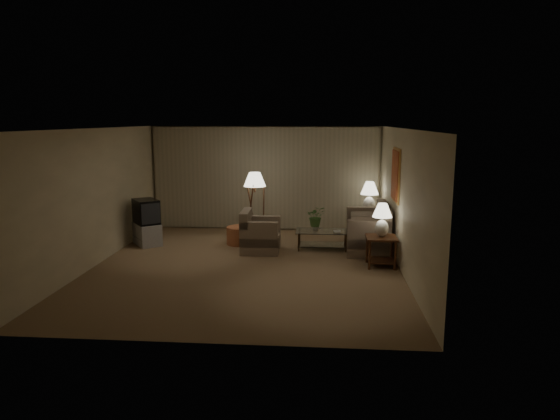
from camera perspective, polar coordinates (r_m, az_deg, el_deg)
The scene contains 16 objects.
ground at distance 10.00m, azimuth -3.83°, elevation -6.38°, with size 7.00×7.00×0.00m, color olive.
room_shell at distance 11.13m, azimuth -2.68°, elevation 4.53°, with size 6.04×7.02×2.72m.
sofa at distance 11.34m, azimuth 9.92°, elevation -2.41°, with size 1.87×1.05×0.80m.
armchair at distance 10.95m, azimuth -2.23°, elevation -2.92°, with size 0.87×0.83×0.72m.
side_table_near at distance 10.04m, azimuth 11.48°, elevation -4.02°, with size 0.59×0.59×0.60m.
side_table_far at distance 12.57m, azimuth 10.09°, elevation -1.19°, with size 0.47×0.39×0.60m.
table_lamp_near at distance 9.92m, azimuth 11.60°, elevation -0.80°, with size 0.38×0.38×0.66m.
table_lamp_far at distance 12.45m, azimuth 10.19°, elevation 1.77°, with size 0.44×0.44×0.76m.
coffee_table at distance 11.21m, azimuth 4.86°, elevation -3.07°, with size 1.18×0.64×0.41m.
tv_cabinet at distance 11.98m, azimuth -14.93°, elevation -2.66°, with size 0.83×0.89×0.50m, color #A9A9AB.
crt_tv at distance 11.87m, azimuth -15.05°, elevation -0.17°, with size 0.77×0.80×0.56m, color black.
floor_lamp at distance 11.94m, azimuth -2.88°, elevation 0.61°, with size 0.53×0.53×1.63m.
ottoman at distance 11.67m, azimuth -4.61°, elevation -2.91°, with size 0.62×0.62×0.41m, color #B36D3C.
vase at distance 11.17m, azimuth 4.11°, elevation -1.98°, with size 0.15×0.15×0.16m, color white.
flowers at distance 11.11m, azimuth 4.13°, elevation -0.44°, with size 0.41×0.36×0.46m, color #477735.
book at distance 11.09m, azimuth 6.17°, elevation -2.48°, with size 0.15×0.21×0.02m, color olive.
Camera 1 is at (1.43, -9.47, 2.87)m, focal length 32.00 mm.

